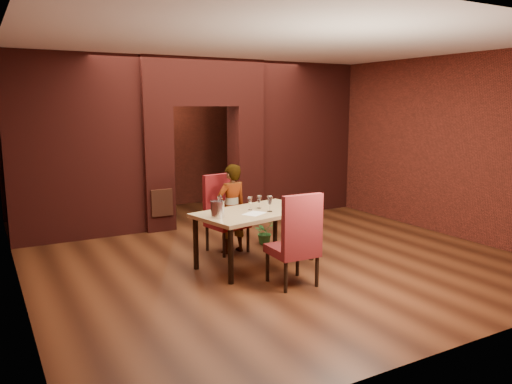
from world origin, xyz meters
TOP-DOWN VIEW (x-y plane):
  - floor at (0.00, 0.00)m, footprint 8.00×8.00m
  - ceiling at (0.00, 0.00)m, footprint 7.00×8.00m
  - wall_back at (0.00, 4.00)m, footprint 7.00×0.04m
  - wall_front at (0.00, -4.00)m, footprint 7.00×0.04m
  - wall_left at (-3.50, 0.00)m, footprint 0.04×8.00m
  - wall_right at (3.50, 0.00)m, footprint 0.04×8.00m
  - pillar_left at (-0.95, 2.00)m, footprint 0.55×0.55m
  - pillar_right at (0.95, 2.00)m, footprint 0.55×0.55m
  - lintel at (0.00, 2.00)m, footprint 2.45×0.55m
  - wing_wall_left at (-2.36, 2.00)m, footprint 2.28×0.35m
  - wing_wall_right at (2.36, 2.00)m, footprint 2.28×0.35m
  - vent_panel at (-0.95, 1.71)m, footprint 0.40×0.03m
  - rear_door at (-0.40, 3.94)m, footprint 0.90×0.08m
  - rear_door_frame at (-0.40, 3.90)m, footprint 1.02×0.04m
  - dining_table at (-0.38, -0.80)m, footprint 1.90×1.31m
  - chair_far at (-0.45, 0.00)m, footprint 0.64×0.64m
  - chair_near at (-0.37, -1.75)m, footprint 0.58×0.58m
  - person_seated at (-0.41, -0.08)m, footprint 0.55×0.40m
  - wine_glass_a at (-0.43, -0.73)m, footprint 0.08×0.08m
  - wine_glass_b at (-0.25, -0.68)m, footprint 0.08×0.08m
  - wine_glass_c at (-0.24, -0.96)m, footprint 0.09×0.09m
  - tasting_sheet at (-0.50, -0.98)m, footprint 0.38×0.35m
  - wine_bucket at (-1.05, -0.94)m, footprint 0.19×0.19m
  - water_bottle at (-0.91, -0.71)m, footprint 0.06×0.06m
  - potted_plant at (0.30, 0.09)m, footprint 0.42×0.39m

SIDE VIEW (x-z plane):
  - floor at x=0.00m, z-range 0.00..0.00m
  - potted_plant at x=0.30m, z-range 0.00..0.40m
  - dining_table at x=-0.38m, z-range 0.00..0.81m
  - vent_panel at x=-0.95m, z-range 0.30..0.80m
  - chair_far at x=-0.45m, z-range 0.00..1.23m
  - chair_near at x=-0.37m, z-range 0.00..1.24m
  - person_seated at x=-0.41m, z-range 0.00..1.42m
  - tasting_sheet at x=-0.50m, z-range 0.81..0.82m
  - wine_glass_b at x=-0.25m, z-range 0.81..1.00m
  - wine_glass_a at x=-0.43m, z-range 0.81..1.00m
  - wine_glass_c at x=-0.24m, z-range 0.81..1.04m
  - wine_bucket at x=-1.05m, z-range 0.81..1.04m
  - water_bottle at x=-0.91m, z-range 0.81..1.07m
  - rear_door at x=-0.40m, z-range 0.00..2.10m
  - rear_door_frame at x=-0.40m, z-range -0.06..2.16m
  - pillar_left at x=-0.95m, z-range 0.00..2.30m
  - pillar_right at x=0.95m, z-range 0.00..2.30m
  - wall_back at x=0.00m, z-range 0.00..3.20m
  - wall_front at x=0.00m, z-range 0.00..3.20m
  - wall_left at x=-3.50m, z-range 0.00..3.20m
  - wall_right at x=3.50m, z-range 0.00..3.20m
  - wing_wall_left at x=-2.36m, z-range 0.00..3.20m
  - wing_wall_right at x=2.36m, z-range 0.00..3.20m
  - lintel at x=0.00m, z-range 2.30..3.20m
  - ceiling at x=0.00m, z-range 3.18..3.22m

